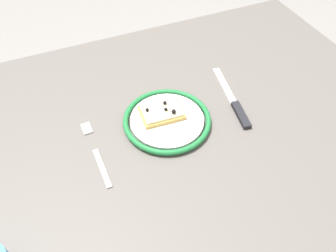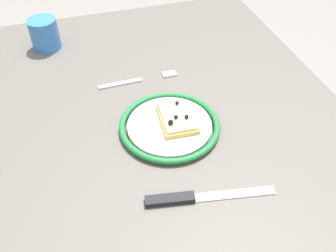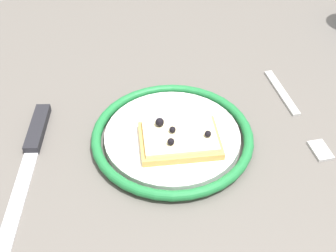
{
  "view_description": "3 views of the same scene",
  "coord_description": "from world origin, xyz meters",
  "px_view_note": "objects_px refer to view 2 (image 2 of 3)",
  "views": [
    {
      "loc": [
        -0.24,
        -0.48,
        1.37
      ],
      "look_at": [
        -0.03,
        0.01,
        0.77
      ],
      "focal_mm": 35.65,
      "sensor_mm": 36.0,
      "label": 1
    },
    {
      "loc": [
        0.52,
        -0.14,
        1.31
      ],
      "look_at": [
        -0.01,
        0.02,
        0.78
      ],
      "focal_mm": 39.09,
      "sensor_mm": 36.0,
      "label": 2
    },
    {
      "loc": [
        0.06,
        0.44,
        1.17
      ],
      "look_at": [
        -0.02,
        0.04,
        0.79
      ],
      "focal_mm": 45.69,
      "sensor_mm": 36.0,
      "label": 3
    }
  ],
  "objects_px": {
    "knife": "(188,198)",
    "cup": "(45,34)",
    "plate": "(170,126)",
    "fork": "(139,80)",
    "pizza_slice_near": "(177,118)",
    "dining_table": "(160,167)"
  },
  "relations": [
    {
      "from": "plate",
      "to": "pizza_slice_near",
      "type": "relative_size",
      "value": 2.01
    },
    {
      "from": "knife",
      "to": "cup",
      "type": "bearing_deg",
      "value": -160.55
    },
    {
      "from": "plate",
      "to": "cup",
      "type": "xyz_separation_m",
      "value": [
        -0.41,
        -0.23,
        0.03
      ]
    },
    {
      "from": "pizza_slice_near",
      "to": "cup",
      "type": "height_order",
      "value": "cup"
    },
    {
      "from": "dining_table",
      "to": "knife",
      "type": "relative_size",
      "value": 4.99
    },
    {
      "from": "pizza_slice_near",
      "to": "fork",
      "type": "relative_size",
      "value": 0.54
    },
    {
      "from": "knife",
      "to": "pizza_slice_near",
      "type": "bearing_deg",
      "value": 167.86
    },
    {
      "from": "pizza_slice_near",
      "to": "knife",
      "type": "distance_m",
      "value": 0.2
    },
    {
      "from": "dining_table",
      "to": "cup",
      "type": "height_order",
      "value": "cup"
    },
    {
      "from": "plate",
      "to": "dining_table",
      "type": "bearing_deg",
      "value": -52.0
    },
    {
      "from": "cup",
      "to": "dining_table",
      "type": "bearing_deg",
      "value": 24.84
    },
    {
      "from": "plate",
      "to": "cup",
      "type": "relative_size",
      "value": 2.58
    },
    {
      "from": "pizza_slice_near",
      "to": "dining_table",
      "type": "bearing_deg",
      "value": -59.34
    },
    {
      "from": "dining_table",
      "to": "cup",
      "type": "distance_m",
      "value": 0.5
    },
    {
      "from": "plate",
      "to": "fork",
      "type": "distance_m",
      "value": 0.19
    },
    {
      "from": "dining_table",
      "to": "plate",
      "type": "bearing_deg",
      "value": 128.0
    },
    {
      "from": "dining_table",
      "to": "knife",
      "type": "distance_m",
      "value": 0.19
    },
    {
      "from": "knife",
      "to": "cup",
      "type": "relative_size",
      "value": 2.83
    },
    {
      "from": "knife",
      "to": "fork",
      "type": "xyz_separation_m",
      "value": [
        -0.37,
        -0.0,
        -0.0
      ]
    },
    {
      "from": "fork",
      "to": "pizza_slice_near",
      "type": "bearing_deg",
      "value": 13.13
    },
    {
      "from": "pizza_slice_near",
      "to": "plate",
      "type": "bearing_deg",
      "value": -73.67
    },
    {
      "from": "pizza_slice_near",
      "to": "cup",
      "type": "distance_m",
      "value": 0.48
    }
  ]
}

